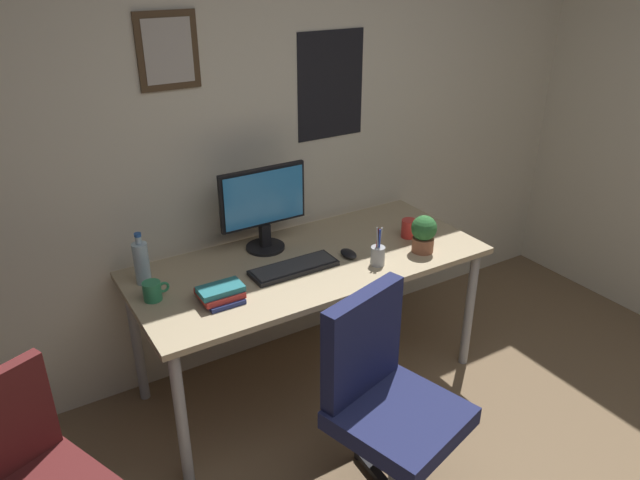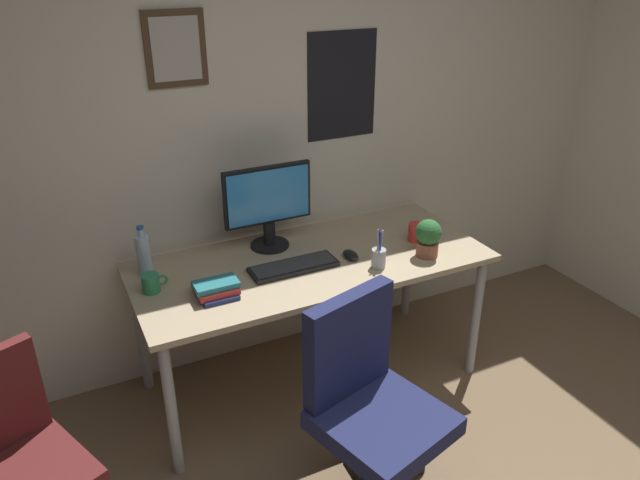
{
  "view_description": "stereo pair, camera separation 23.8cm",
  "coord_description": "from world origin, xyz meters",
  "px_view_note": "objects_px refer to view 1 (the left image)",
  "views": [
    {
      "loc": [
        -1.38,
        -0.61,
        2.14
      ],
      "look_at": [
        -0.04,
        1.58,
        0.89
      ],
      "focal_mm": 33.83,
      "sensor_mm": 36.0,
      "label": 1
    },
    {
      "loc": [
        -1.17,
        -0.72,
        2.14
      ],
      "look_at": [
        -0.04,
        1.58,
        0.89
      ],
      "focal_mm": 33.83,
      "sensor_mm": 36.0,
      "label": 2
    }
  ],
  "objects_px": {
    "coffee_mug_far": "(153,291)",
    "coffee_mug_near": "(409,228)",
    "computer_mouse": "(348,254)",
    "potted_plant": "(424,233)",
    "monitor": "(263,205)",
    "water_bottle": "(142,262)",
    "pen_cup": "(378,255)",
    "office_chair": "(385,396)",
    "keyboard": "(294,268)",
    "book_stack_left": "(221,293)"
  },
  "relations": [
    {
      "from": "coffee_mug_far",
      "to": "coffee_mug_near",
      "type": "bearing_deg",
      "value": -3.46
    },
    {
      "from": "computer_mouse",
      "to": "potted_plant",
      "type": "height_order",
      "value": "potted_plant"
    },
    {
      "from": "monitor",
      "to": "water_bottle",
      "type": "bearing_deg",
      "value": -177.69
    },
    {
      "from": "water_bottle",
      "to": "coffee_mug_far",
      "type": "relative_size",
      "value": 2.13
    },
    {
      "from": "monitor",
      "to": "potted_plant",
      "type": "bearing_deg",
      "value": -33.92
    },
    {
      "from": "computer_mouse",
      "to": "pen_cup",
      "type": "bearing_deg",
      "value": -61.44
    },
    {
      "from": "office_chair",
      "to": "pen_cup",
      "type": "distance_m",
      "value": 0.76
    },
    {
      "from": "monitor",
      "to": "potted_plant",
      "type": "distance_m",
      "value": 0.82
    },
    {
      "from": "potted_plant",
      "to": "monitor",
      "type": "bearing_deg",
      "value": 146.08
    },
    {
      "from": "water_bottle",
      "to": "coffee_mug_far",
      "type": "bearing_deg",
      "value": -92.99
    },
    {
      "from": "potted_plant",
      "to": "coffee_mug_near",
      "type": "bearing_deg",
      "value": 73.43
    },
    {
      "from": "keyboard",
      "to": "potted_plant",
      "type": "relative_size",
      "value": 2.21
    },
    {
      "from": "coffee_mug_near",
      "to": "pen_cup",
      "type": "distance_m",
      "value": 0.37
    },
    {
      "from": "potted_plant",
      "to": "office_chair",
      "type": "bearing_deg",
      "value": -138.67
    },
    {
      "from": "keyboard",
      "to": "water_bottle",
      "type": "bearing_deg",
      "value": 158.48
    },
    {
      "from": "water_bottle",
      "to": "book_stack_left",
      "type": "relative_size",
      "value": 1.3
    },
    {
      "from": "office_chair",
      "to": "keyboard",
      "type": "xyz_separation_m",
      "value": [
        0.02,
        0.76,
        0.23
      ]
    },
    {
      "from": "office_chair",
      "to": "monitor",
      "type": "distance_m",
      "value": 1.14
    },
    {
      "from": "coffee_mug_far",
      "to": "potted_plant",
      "type": "height_order",
      "value": "potted_plant"
    },
    {
      "from": "monitor",
      "to": "potted_plant",
      "type": "height_order",
      "value": "monitor"
    },
    {
      "from": "pen_cup",
      "to": "book_stack_left",
      "type": "relative_size",
      "value": 1.03
    },
    {
      "from": "computer_mouse",
      "to": "water_bottle",
      "type": "xyz_separation_m",
      "value": [
        -0.95,
        0.28,
        0.09
      ]
    },
    {
      "from": "office_chair",
      "to": "coffee_mug_near",
      "type": "bearing_deg",
      "value": 46.52
    },
    {
      "from": "monitor",
      "to": "keyboard",
      "type": "height_order",
      "value": "monitor"
    },
    {
      "from": "keyboard",
      "to": "coffee_mug_near",
      "type": "height_order",
      "value": "coffee_mug_near"
    },
    {
      "from": "computer_mouse",
      "to": "potted_plant",
      "type": "relative_size",
      "value": 0.56
    },
    {
      "from": "keyboard",
      "to": "book_stack_left",
      "type": "distance_m",
      "value": 0.42
    },
    {
      "from": "keyboard",
      "to": "computer_mouse",
      "type": "distance_m",
      "value": 0.3
    },
    {
      "from": "monitor",
      "to": "potted_plant",
      "type": "xyz_separation_m",
      "value": [
        0.67,
        -0.45,
        -0.14
      ]
    },
    {
      "from": "water_bottle",
      "to": "coffee_mug_near",
      "type": "xyz_separation_m",
      "value": [
        1.36,
        -0.25,
        -0.06
      ]
    },
    {
      "from": "computer_mouse",
      "to": "book_stack_left",
      "type": "distance_m",
      "value": 0.71
    },
    {
      "from": "computer_mouse",
      "to": "monitor",
      "type": "bearing_deg",
      "value": 135.49
    },
    {
      "from": "office_chair",
      "to": "water_bottle",
      "type": "relative_size",
      "value": 3.76
    },
    {
      "from": "book_stack_left",
      "to": "potted_plant",
      "type": "bearing_deg",
      "value": -4.98
    },
    {
      "from": "office_chair",
      "to": "book_stack_left",
      "type": "height_order",
      "value": "office_chair"
    },
    {
      "from": "monitor",
      "to": "pen_cup",
      "type": "distance_m",
      "value": 0.62
    },
    {
      "from": "computer_mouse",
      "to": "coffee_mug_near",
      "type": "distance_m",
      "value": 0.41
    },
    {
      "from": "coffee_mug_far",
      "to": "water_bottle",
      "type": "bearing_deg",
      "value": 87.01
    },
    {
      "from": "monitor",
      "to": "computer_mouse",
      "type": "height_order",
      "value": "monitor"
    },
    {
      "from": "coffee_mug_near",
      "to": "computer_mouse",
      "type": "bearing_deg",
      "value": -176.09
    },
    {
      "from": "computer_mouse",
      "to": "book_stack_left",
      "type": "bearing_deg",
      "value": -175.9
    },
    {
      "from": "pen_cup",
      "to": "computer_mouse",
      "type": "bearing_deg",
      "value": 118.56
    },
    {
      "from": "monitor",
      "to": "pen_cup",
      "type": "height_order",
      "value": "monitor"
    },
    {
      "from": "coffee_mug_far",
      "to": "potted_plant",
      "type": "bearing_deg",
      "value": -10.93
    },
    {
      "from": "water_bottle",
      "to": "coffee_mug_near",
      "type": "relative_size",
      "value": 2.14
    },
    {
      "from": "coffee_mug_far",
      "to": "potted_plant",
      "type": "xyz_separation_m",
      "value": [
        1.32,
        -0.25,
        0.06
      ]
    },
    {
      "from": "water_bottle",
      "to": "computer_mouse",
      "type": "bearing_deg",
      "value": -16.44
    },
    {
      "from": "office_chair",
      "to": "monitor",
      "type": "bearing_deg",
      "value": 89.79
    },
    {
      "from": "water_bottle",
      "to": "coffee_mug_far",
      "type": "distance_m",
      "value": 0.18
    },
    {
      "from": "water_bottle",
      "to": "pen_cup",
      "type": "xyz_separation_m",
      "value": [
        1.03,
        -0.42,
        -0.05
      ]
    }
  ]
}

